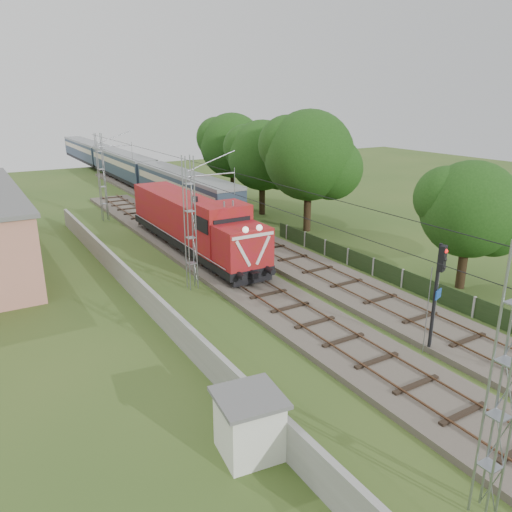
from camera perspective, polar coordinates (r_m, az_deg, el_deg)
ground at (r=23.09m, az=12.41°, el=-11.64°), size 140.00×140.00×0.00m
track_main at (r=27.90m, az=2.63°, el=-5.41°), size 4.20×70.00×0.45m
track_side at (r=40.85m, az=-1.53°, el=2.25°), size 4.20×80.00×0.45m
catenary at (r=29.52m, az=-7.45°, el=3.70°), size 3.31×70.00×8.00m
boundary_wall at (r=29.36m, az=-13.56°, el=-3.50°), size 0.25×40.00×1.50m
fence at (r=30.10m, az=19.84°, el=-3.86°), size 0.12×32.00×1.20m
locomotive at (r=36.87m, az=-7.22°, el=3.79°), size 3.11×17.74×4.50m
coach_rake at (r=70.60m, az=-15.03°, el=10.14°), size 2.81×62.73×3.25m
signal_post at (r=23.08m, az=20.15°, el=-2.59°), size 0.56×0.45×5.20m
relay_hut at (r=17.01m, az=-0.79°, el=-18.67°), size 2.33×2.33×2.16m
tree_a at (r=31.75m, az=23.33°, el=4.81°), size 5.96×5.68×7.72m
tree_b at (r=42.39m, az=6.20°, el=11.24°), size 7.86×7.49×10.19m
tree_c at (r=48.55m, az=0.82°, el=11.34°), size 6.98×6.65×9.05m
tree_d at (r=55.68m, az=-2.66°, el=12.43°), size 7.29×6.94×9.45m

